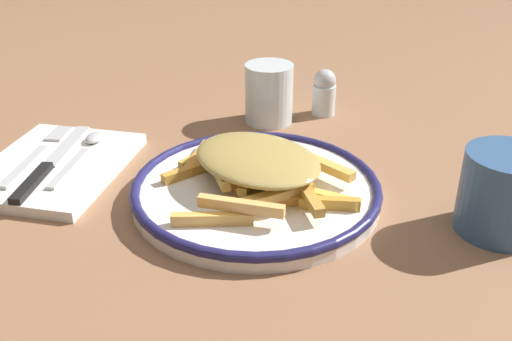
{
  "coord_description": "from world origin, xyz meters",
  "views": [
    {
      "loc": [
        0.12,
        -0.58,
        0.35
      ],
      "look_at": [
        0.0,
        0.0,
        0.04
      ],
      "focal_mm": 41.58,
      "sensor_mm": 36.0,
      "label": 1
    }
  ],
  "objects_px": {
    "fries_heap": "(256,165)",
    "knife": "(47,167)",
    "plate": "(256,190)",
    "napkin": "(54,167)",
    "spoon": "(85,149)",
    "coffee_mug": "(506,193)",
    "water_glass": "(269,93)",
    "salt_shaker": "(324,92)",
    "fork": "(37,154)"
  },
  "relations": [
    {
      "from": "knife",
      "to": "spoon",
      "type": "xyz_separation_m",
      "value": [
        0.02,
        0.05,
        0.0
      ]
    },
    {
      "from": "salt_shaker",
      "to": "spoon",
      "type": "bearing_deg",
      "value": -142.2
    },
    {
      "from": "fork",
      "to": "spoon",
      "type": "bearing_deg",
      "value": 22.48
    },
    {
      "from": "knife",
      "to": "coffee_mug",
      "type": "bearing_deg",
      "value": -0.91
    },
    {
      "from": "fries_heap",
      "to": "knife",
      "type": "xyz_separation_m",
      "value": [
        -0.26,
        -0.01,
        -0.03
      ]
    },
    {
      "from": "fries_heap",
      "to": "spoon",
      "type": "distance_m",
      "value": 0.24
    },
    {
      "from": "water_glass",
      "to": "fork",
      "type": "bearing_deg",
      "value": -142.68
    },
    {
      "from": "spoon",
      "to": "coffee_mug",
      "type": "height_order",
      "value": "coffee_mug"
    },
    {
      "from": "plate",
      "to": "coffee_mug",
      "type": "xyz_separation_m",
      "value": [
        0.27,
        -0.01,
        0.03
      ]
    },
    {
      "from": "knife",
      "to": "plate",
      "type": "bearing_deg",
      "value": 0.85
    },
    {
      "from": "plate",
      "to": "water_glass",
      "type": "height_order",
      "value": "water_glass"
    },
    {
      "from": "fries_heap",
      "to": "napkin",
      "type": "bearing_deg",
      "value": 177.22
    },
    {
      "from": "fries_heap",
      "to": "napkin",
      "type": "xyz_separation_m",
      "value": [
        -0.26,
        0.01,
        -0.04
      ]
    },
    {
      "from": "water_glass",
      "to": "coffee_mug",
      "type": "distance_m",
      "value": 0.38
    },
    {
      "from": "fries_heap",
      "to": "knife",
      "type": "distance_m",
      "value": 0.26
    },
    {
      "from": "spoon",
      "to": "salt_shaker",
      "type": "xyz_separation_m",
      "value": [
        0.29,
        0.22,
        0.02
      ]
    },
    {
      "from": "fries_heap",
      "to": "napkin",
      "type": "height_order",
      "value": "fries_heap"
    },
    {
      "from": "plate",
      "to": "napkin",
      "type": "relative_size",
      "value": 1.37
    },
    {
      "from": "coffee_mug",
      "to": "fork",
      "type": "bearing_deg",
      "value": 175.95
    },
    {
      "from": "knife",
      "to": "water_glass",
      "type": "height_order",
      "value": "water_glass"
    },
    {
      "from": "water_glass",
      "to": "fries_heap",
      "type": "bearing_deg",
      "value": -83.49
    },
    {
      "from": "fork",
      "to": "salt_shaker",
      "type": "relative_size",
      "value": 2.49
    },
    {
      "from": "fries_heap",
      "to": "knife",
      "type": "relative_size",
      "value": 1.09
    },
    {
      "from": "plate",
      "to": "napkin",
      "type": "height_order",
      "value": "plate"
    },
    {
      "from": "napkin",
      "to": "spoon",
      "type": "height_order",
      "value": "spoon"
    },
    {
      "from": "plate",
      "to": "fork",
      "type": "height_order",
      "value": "plate"
    },
    {
      "from": "plate",
      "to": "spoon",
      "type": "height_order",
      "value": "same"
    },
    {
      "from": "coffee_mug",
      "to": "salt_shaker",
      "type": "xyz_separation_m",
      "value": [
        -0.21,
        0.28,
        -0.01
      ]
    },
    {
      "from": "napkin",
      "to": "salt_shaker",
      "type": "relative_size",
      "value": 2.96
    },
    {
      "from": "plate",
      "to": "napkin",
      "type": "xyz_separation_m",
      "value": [
        -0.26,
        0.01,
        -0.01
      ]
    },
    {
      "from": "plate",
      "to": "napkin",
      "type": "bearing_deg",
      "value": 176.73
    },
    {
      "from": "plate",
      "to": "fork",
      "type": "distance_m",
      "value": 0.29
    },
    {
      "from": "plate",
      "to": "spoon",
      "type": "relative_size",
      "value": 1.89
    },
    {
      "from": "salt_shaker",
      "to": "plate",
      "type": "bearing_deg",
      "value": -100.57
    },
    {
      "from": "water_glass",
      "to": "salt_shaker",
      "type": "bearing_deg",
      "value": 29.47
    },
    {
      "from": "plate",
      "to": "fries_heap",
      "type": "relative_size",
      "value": 1.25
    },
    {
      "from": "spoon",
      "to": "fries_heap",
      "type": "bearing_deg",
      "value": -11.42
    },
    {
      "from": "knife",
      "to": "coffee_mug",
      "type": "relative_size",
      "value": 1.77
    },
    {
      "from": "fries_heap",
      "to": "coffee_mug",
      "type": "relative_size",
      "value": 1.93
    },
    {
      "from": "plate",
      "to": "fork",
      "type": "relative_size",
      "value": 1.63
    },
    {
      "from": "fries_heap",
      "to": "coffee_mug",
      "type": "height_order",
      "value": "coffee_mug"
    },
    {
      "from": "fries_heap",
      "to": "water_glass",
      "type": "bearing_deg",
      "value": 96.51
    },
    {
      "from": "knife",
      "to": "fries_heap",
      "type": "bearing_deg",
      "value": 1.36
    },
    {
      "from": "fork",
      "to": "knife",
      "type": "distance_m",
      "value": 0.04
    },
    {
      "from": "napkin",
      "to": "coffee_mug",
      "type": "relative_size",
      "value": 1.77
    },
    {
      "from": "spoon",
      "to": "water_glass",
      "type": "xyz_separation_m",
      "value": [
        0.21,
        0.18,
        0.03
      ]
    },
    {
      "from": "knife",
      "to": "spoon",
      "type": "bearing_deg",
      "value": 65.73
    },
    {
      "from": "napkin",
      "to": "knife",
      "type": "bearing_deg",
      "value": -84.62
    },
    {
      "from": "fries_heap",
      "to": "water_glass",
      "type": "distance_m",
      "value": 0.23
    },
    {
      "from": "napkin",
      "to": "fork",
      "type": "height_order",
      "value": "fork"
    }
  ]
}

